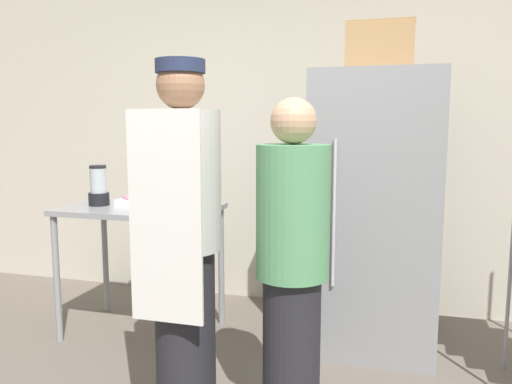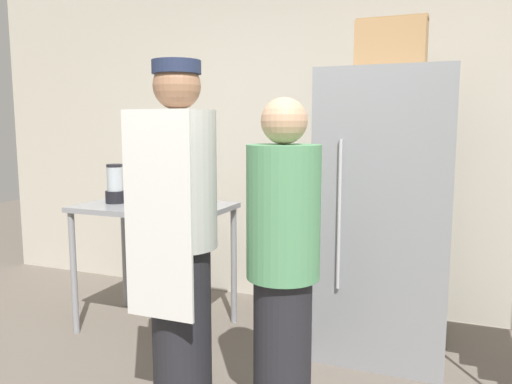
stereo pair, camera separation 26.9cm
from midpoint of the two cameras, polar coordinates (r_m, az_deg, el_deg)
back_wall at (r=4.09m, az=3.47°, el=8.35°), size 6.40×0.12×3.04m
refrigerator at (r=3.30m, az=11.10°, el=-2.39°), size 0.80×0.70×1.80m
prep_counter at (r=3.59m, az=-15.13°, el=-3.44°), size 1.05×0.67×0.91m
donut_box at (r=3.62m, az=-15.11°, el=-0.75°), size 0.27×0.24×0.29m
blender_pitcher at (r=3.70m, az=-19.57°, el=0.46°), size 0.14×0.14×0.28m
cardboard_storage_box at (r=3.30m, az=11.67°, el=15.92°), size 0.42×0.28×0.31m
person_baker at (r=2.51m, az=-11.39°, el=-5.01°), size 0.38×0.39×1.78m
person_customer at (r=2.33m, az=0.84°, el=-8.71°), size 0.34×0.34×1.59m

